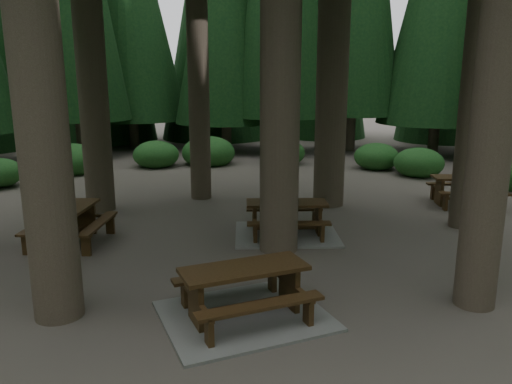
{
  "coord_description": "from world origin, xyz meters",
  "views": [
    {
      "loc": [
        0.45,
        -10.3,
        3.74
      ],
      "look_at": [
        0.29,
        1.06,
        1.1
      ],
      "focal_mm": 35.0,
      "sensor_mm": 36.0,
      "label": 1
    }
  ],
  "objects_px": {
    "picnic_table_d": "(467,186)",
    "picnic_table_b": "(70,220)",
    "picnic_table_a": "(244,300)",
    "picnic_table_c": "(286,224)"
  },
  "relations": [
    {
      "from": "picnic_table_b",
      "to": "picnic_table_c",
      "type": "xyz_separation_m",
      "value": [
        4.95,
        0.7,
        -0.27
      ]
    },
    {
      "from": "picnic_table_a",
      "to": "picnic_table_b",
      "type": "xyz_separation_m",
      "value": [
        -4.09,
        3.54,
        0.25
      ]
    },
    {
      "from": "picnic_table_a",
      "to": "picnic_table_c",
      "type": "xyz_separation_m",
      "value": [
        0.86,
        4.24,
        -0.01
      ]
    },
    {
      "from": "picnic_table_a",
      "to": "picnic_table_b",
      "type": "distance_m",
      "value": 5.42
    },
    {
      "from": "picnic_table_b",
      "to": "picnic_table_c",
      "type": "distance_m",
      "value": 5.0
    },
    {
      "from": "picnic_table_a",
      "to": "picnic_table_b",
      "type": "bearing_deg",
      "value": 115.43
    },
    {
      "from": "picnic_table_d",
      "to": "picnic_table_b",
      "type": "bearing_deg",
      "value": -157.48
    },
    {
      "from": "picnic_table_a",
      "to": "picnic_table_d",
      "type": "bearing_deg",
      "value": 25.05
    },
    {
      "from": "picnic_table_b",
      "to": "picnic_table_c",
      "type": "relative_size",
      "value": 0.79
    },
    {
      "from": "picnic_table_a",
      "to": "picnic_table_c",
      "type": "distance_m",
      "value": 4.32
    }
  ]
}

